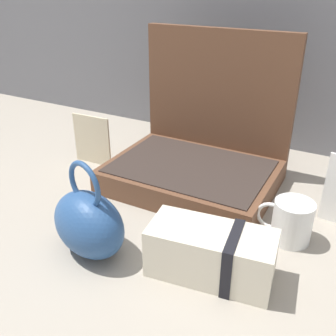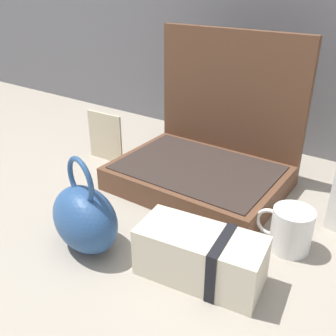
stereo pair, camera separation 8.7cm
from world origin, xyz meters
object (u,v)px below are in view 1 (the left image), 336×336
info_card_left (92,140)px  open_suitcase (199,152)px  teal_pouch_handbag (89,223)px  coffee_mug (291,221)px  cream_toiletry_bag (212,253)px

info_card_left → open_suitcase: bearing=7.1°
open_suitcase → info_card_left: bearing=-170.4°
teal_pouch_handbag → info_card_left: size_ratio=1.38×
coffee_mug → info_card_left: bearing=170.5°
open_suitcase → info_card_left: (-0.34, -0.06, -0.01)m
teal_pouch_handbag → cream_toiletry_bag: 0.26m
teal_pouch_handbag → coffee_mug: size_ratio=1.71×
teal_pouch_handbag → cream_toiletry_bag: teal_pouch_handbag is taller
open_suitcase → teal_pouch_handbag: 0.41m
coffee_mug → info_card_left: 0.64m
coffee_mug → teal_pouch_handbag: bearing=-146.3°
open_suitcase → teal_pouch_handbag: bearing=-99.6°
cream_toiletry_bag → info_card_left: size_ratio=1.64×
cream_toiletry_bag → coffee_mug: bearing=59.8°
cream_toiletry_bag → coffee_mug: 0.22m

